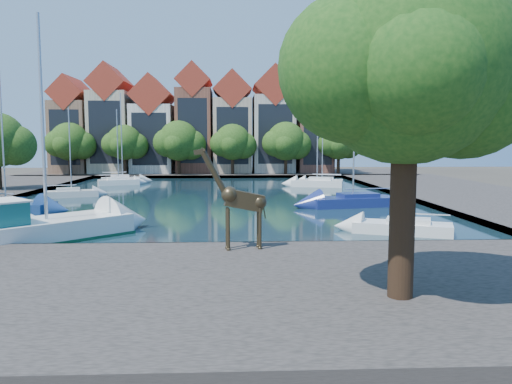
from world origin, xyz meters
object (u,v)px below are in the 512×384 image
plane_tree (411,69)px  giraffe_statue (239,200)px  motorsailer (13,227)px  sailboat_right_a (402,225)px

plane_tree → giraffe_statue: bearing=125.4°
motorsailer → sailboat_right_a: 21.37m
giraffe_statue → motorsailer: size_ratio=0.38×
motorsailer → sailboat_right_a: (21.25, 2.27, -0.40)m
plane_tree → motorsailer: bearing=147.5°
giraffe_statue → motorsailer: motorsailer is taller
motorsailer → giraffe_statue: bearing=-16.3°
giraffe_statue → sailboat_right_a: sailboat_right_a is taller
plane_tree → sailboat_right_a: plane_tree is taller
motorsailer → sailboat_right_a: bearing=6.1°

